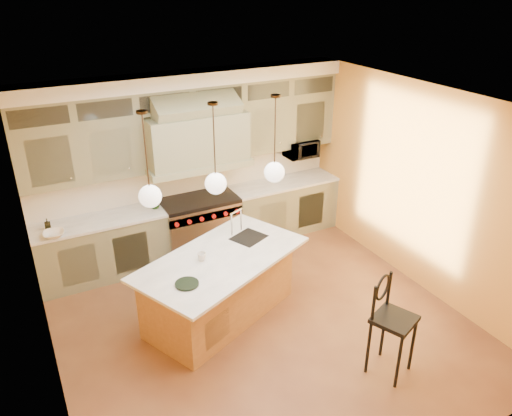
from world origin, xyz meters
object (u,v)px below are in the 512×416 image
kitchen_island (220,285)px  counter_stool (391,320)px  range (200,225)px  microwave (301,149)px

kitchen_island → counter_stool: (1.28, -1.82, 0.23)m
kitchen_island → counter_stool: size_ratio=2.05×
range → counter_stool: counter_stool is taller
microwave → counter_stool: bearing=-106.4°
range → kitchen_island: kitchen_island is taller
kitchen_island → microwave: bearing=13.3°
range → kitchen_island: bearing=-103.1°
range → microwave: 2.18m
counter_stool → microwave: (1.06, 3.62, 0.74)m
kitchen_island → counter_stool: 2.24m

